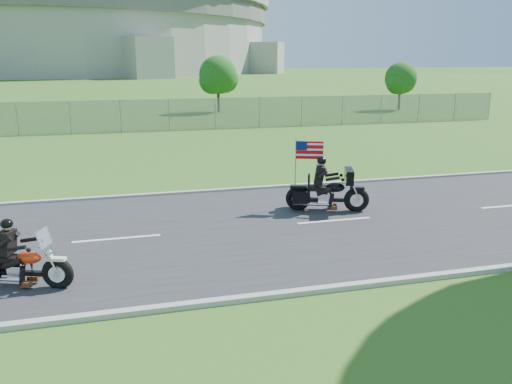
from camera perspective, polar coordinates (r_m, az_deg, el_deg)
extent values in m
plane|color=#2F571B|center=(13.43, -7.04, -4.75)|extent=(420.00, 420.00, 0.00)
cube|color=#28282B|center=(13.43, -7.05, -4.67)|extent=(120.00, 8.00, 0.04)
cube|color=#9E9B93|center=(17.27, -8.79, -0.14)|extent=(120.00, 0.18, 0.12)
cube|color=#9E9B93|center=(9.73, -3.89, -12.37)|extent=(120.00, 0.18, 0.12)
cube|color=gray|center=(32.94, -20.47, 7.99)|extent=(60.00, 0.03, 2.00)
cylinder|color=#A3A099|center=(183.58, -20.85, 15.85)|extent=(130.00, 130.00, 20.00)
cylinder|color=#605E5B|center=(183.92, -21.06, 18.02)|extent=(132.00, 132.00, 4.00)
cylinder|color=#382316|center=(43.34, -4.32, 10.71)|extent=(0.22, 0.22, 2.52)
sphere|color=#1A4512|center=(43.24, -4.37, 13.21)|extent=(3.20, 3.20, 3.20)
sphere|color=#1A4512|center=(43.83, -3.63, 12.78)|extent=(2.40, 2.40, 2.40)
sphere|color=#1A4512|center=(42.76, -5.02, 12.57)|extent=(2.24, 2.24, 2.24)
cylinder|color=#382316|center=(47.00, 16.06, 10.35)|extent=(0.22, 0.22, 2.24)
sphere|color=#1A4512|center=(46.90, 16.22, 12.39)|extent=(2.80, 2.80, 2.80)
sphere|color=#1A4512|center=(47.56, 16.53, 12.01)|extent=(2.10, 2.10, 2.10)
sphere|color=#1A4512|center=(46.37, 15.86, 11.89)|extent=(1.96, 1.96, 1.96)
torus|color=black|center=(10.90, -21.70, -8.64)|extent=(0.68, 0.37, 0.66)
ellipsoid|color=red|center=(11.04, -24.50, -6.83)|extent=(0.57, 0.44, 0.25)
cube|color=black|center=(11.29, -26.55, -6.80)|extent=(0.55, 0.42, 0.11)
cube|color=black|center=(11.15, -26.57, -5.14)|extent=(0.32, 0.41, 0.49)
sphere|color=black|center=(11.01, -26.60, -3.27)|extent=(0.31, 0.31, 0.24)
cube|color=silver|center=(10.73, -23.08, -4.84)|extent=(0.17, 0.40, 0.36)
torus|color=black|center=(15.34, 11.41, -0.88)|extent=(0.78, 0.43, 0.76)
torus|color=black|center=(15.25, 4.84, -0.73)|extent=(0.78, 0.43, 0.76)
ellipsoid|color=black|center=(15.19, 9.04, 0.52)|extent=(0.66, 0.50, 0.29)
cube|color=black|center=(15.17, 7.01, 0.42)|extent=(0.64, 0.48, 0.12)
cube|color=black|center=(15.07, 7.26, 1.90)|extent=(0.37, 0.47, 0.57)
sphere|color=black|center=(14.98, 7.51, 3.55)|extent=(0.36, 0.36, 0.28)
cube|color=black|center=(15.13, 10.58, 1.81)|extent=(0.49, 0.85, 0.41)
cube|color=#B70C11|center=(15.12, 6.14, 4.77)|extent=(0.79, 0.29, 0.54)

